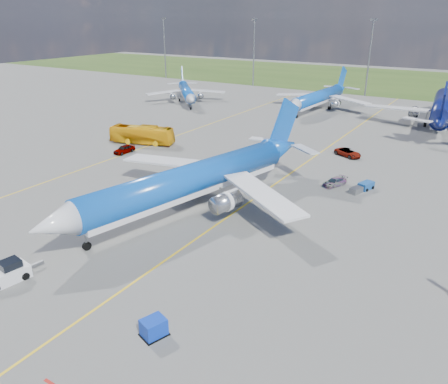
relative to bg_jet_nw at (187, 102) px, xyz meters
The scene contains 16 objects.
ground 87.54m from the bg_jet_nw, 54.51° to the right, with size 400.00×400.00×0.00m, color #555552.
grass_strip 93.71m from the bg_jet_nw, 57.15° to the left, with size 400.00×80.00×0.01m, color #2D4719.
taxiway_lines 67.07m from the bg_jet_nw, 40.51° to the right, with size 60.25×160.00×0.02m.
floodlight_masts 73.20m from the bg_jet_nw, 32.49° to the left, with size 202.20×0.50×22.70m.
bg_jet_nw is the anchor object (origin of this frame).
bg_jet_nnw 37.53m from the bg_jet_nw, 14.72° to the left, with size 28.28×37.12×9.72m, color #0C4CB3, non-canonical shape.
bg_jet_n 66.73m from the bg_jet_nw, ahead, with size 34.68×45.52×11.92m, color #080F45, non-canonical shape.
main_airliner 75.79m from the bg_jet_nw, 53.08° to the right, with size 34.09×44.74×11.72m, color #0C4CB3, non-canonical shape.
pushback_tug 92.60m from the bg_jet_nw, 64.08° to the right, with size 2.81×5.99×1.99m.
uld_container 99.80m from the bg_jet_nw, 54.96° to the right, with size 1.47×1.84×1.47m, color #0C31B0.
apron_bus 44.22m from the bg_jet_nw, 64.92° to the right, with size 2.99×12.79×3.56m, color #F2AF0E.
service_car_a 50.91m from the bg_jet_nw, 66.47° to the right, with size 1.76×4.38×1.49m, color #999999.
service_car_b 61.98m from the bg_jet_nw, 25.78° to the right, with size 2.32×5.04×1.40m, color #999999.
service_car_c 72.31m from the bg_jet_nw, 35.87° to the right, with size 1.69×4.16×1.21m, color #999999.
baggage_tug_w 75.44m from the bg_jet_nw, 33.85° to the right, with size 2.59×4.80×1.04m.
baggage_tug_c 49.26m from the bg_jet_nw, 32.34° to the right, with size 2.14×5.74×1.26m.
Camera 1 is at (25.91, -31.06, 23.54)m, focal length 35.00 mm.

